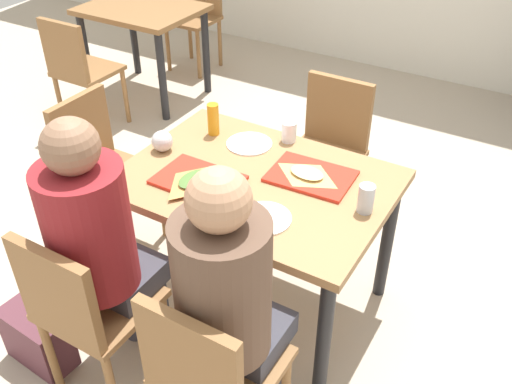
{
  "coord_description": "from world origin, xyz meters",
  "views": [
    {
      "loc": [
        1.05,
        -1.77,
        2.13
      ],
      "look_at": [
        0.0,
        0.0,
        0.67
      ],
      "focal_mm": 39.83,
      "sensor_mm": 36.0,
      "label": 1
    }
  ],
  "objects_px": {
    "tray_red_near": "(198,180)",
    "background_table": "(143,23)",
    "plastic_cup_a": "(289,132)",
    "background_chair_far": "(198,11)",
    "chair_left_end": "(100,162)",
    "chair_near_right": "(209,373)",
    "tray_red_far": "(311,176)",
    "paper_plate_center": "(249,144)",
    "background_chair_near": "(78,67)",
    "condiment_bottle": "(213,119)",
    "chair_near_left": "(83,308)",
    "person_in_brown_jacket": "(230,296)",
    "foil_bundle": "(162,141)",
    "handbag": "(38,338)",
    "main_table": "(256,196)",
    "pizza_slice_a": "(195,180)",
    "paper_plate_near_edge": "(264,218)",
    "plastic_cup_b": "(215,214)",
    "person_in_red": "(99,238)",
    "soda_can": "(366,199)",
    "chair_far_side": "(329,143)",
    "pizza_slice_b": "(307,174)"
  },
  "relations": [
    {
      "from": "chair_near_right",
      "to": "handbag",
      "type": "bearing_deg",
      "value": -178.97
    },
    {
      "from": "person_in_brown_jacket",
      "to": "soda_can",
      "type": "relative_size",
      "value": 10.47
    },
    {
      "from": "chair_near_left",
      "to": "person_in_brown_jacket",
      "type": "bearing_deg",
      "value": 13.49
    },
    {
      "from": "chair_near_right",
      "to": "condiment_bottle",
      "type": "bearing_deg",
      "value": 122.92
    },
    {
      "from": "person_in_red",
      "to": "paper_plate_center",
      "type": "relative_size",
      "value": 5.8
    },
    {
      "from": "main_table",
      "to": "handbag",
      "type": "distance_m",
      "value": 1.16
    },
    {
      "from": "handbag",
      "to": "paper_plate_near_edge",
      "type": "bearing_deg",
      "value": 35.82
    },
    {
      "from": "tray_red_near",
      "to": "condiment_bottle",
      "type": "relative_size",
      "value": 2.25
    },
    {
      "from": "person_in_red",
      "to": "background_chair_far",
      "type": "xyz_separation_m",
      "value": [
        -1.7,
        3.0,
        -0.25
      ]
    },
    {
      "from": "soda_can",
      "to": "background_chair_far",
      "type": "distance_m",
      "value": 3.41
    },
    {
      "from": "pizza_slice_a",
      "to": "plastic_cup_a",
      "type": "height_order",
      "value": "plastic_cup_a"
    },
    {
      "from": "chair_left_end",
      "to": "paper_plate_center",
      "type": "bearing_deg",
      "value": 16.35
    },
    {
      "from": "soda_can",
      "to": "background_table",
      "type": "height_order",
      "value": "soda_can"
    },
    {
      "from": "main_table",
      "to": "person_in_brown_jacket",
      "type": "height_order",
      "value": "person_in_brown_jacket"
    },
    {
      "from": "plastic_cup_a",
      "to": "background_chair_far",
      "type": "relative_size",
      "value": 0.12
    },
    {
      "from": "chair_left_end",
      "to": "chair_near_right",
      "type": "bearing_deg",
      "value": -32.6
    },
    {
      "from": "main_table",
      "to": "chair_near_left",
      "type": "height_order",
      "value": "chair_near_left"
    },
    {
      "from": "plastic_cup_a",
      "to": "pizza_slice_b",
      "type": "bearing_deg",
      "value": -48.26
    },
    {
      "from": "background_chair_far",
      "to": "paper_plate_near_edge",
      "type": "bearing_deg",
      "value": -49.79
    },
    {
      "from": "chair_near_right",
      "to": "soda_can",
      "type": "height_order",
      "value": "chair_near_right"
    },
    {
      "from": "paper_plate_near_edge",
      "to": "foil_bundle",
      "type": "bearing_deg",
      "value": 162.55
    },
    {
      "from": "background_chair_near",
      "to": "condiment_bottle",
      "type": "bearing_deg",
      "value": -21.45
    },
    {
      "from": "main_table",
      "to": "person_in_red",
      "type": "xyz_separation_m",
      "value": [
        -0.29,
        -0.67,
        0.11
      ]
    },
    {
      "from": "main_table",
      "to": "chair_near_right",
      "type": "relative_size",
      "value": 1.35
    },
    {
      "from": "background_chair_far",
      "to": "soda_can",
      "type": "bearing_deg",
      "value": -42.87
    },
    {
      "from": "tray_red_near",
      "to": "background_table",
      "type": "relative_size",
      "value": 0.4
    },
    {
      "from": "chair_near_left",
      "to": "plastic_cup_b",
      "type": "height_order",
      "value": "chair_near_left"
    },
    {
      "from": "pizza_slice_b",
      "to": "plastic_cup_b",
      "type": "xyz_separation_m",
      "value": [
        -0.16,
        -0.47,
        0.03
      ]
    },
    {
      "from": "plastic_cup_b",
      "to": "background_chair_far",
      "type": "bearing_deg",
      "value": 126.92
    },
    {
      "from": "chair_left_end",
      "to": "paper_plate_center",
      "type": "distance_m",
      "value": 0.86
    },
    {
      "from": "paper_plate_center",
      "to": "paper_plate_near_edge",
      "type": "relative_size",
      "value": 1.0
    },
    {
      "from": "background_chair_near",
      "to": "tray_red_far",
      "type": "bearing_deg",
      "value": -18.6
    },
    {
      "from": "person_in_brown_jacket",
      "to": "foil_bundle",
      "type": "relative_size",
      "value": 12.77
    },
    {
      "from": "tray_red_far",
      "to": "pizza_slice_a",
      "type": "relative_size",
      "value": 1.44
    },
    {
      "from": "plastic_cup_a",
      "to": "paper_plate_center",
      "type": "bearing_deg",
      "value": -139.05
    },
    {
      "from": "chair_near_left",
      "to": "tray_red_far",
      "type": "distance_m",
      "value": 1.08
    },
    {
      "from": "tray_red_near",
      "to": "plastic_cup_b",
      "type": "relative_size",
      "value": 3.6
    },
    {
      "from": "paper_plate_near_edge",
      "to": "tray_red_near",
      "type": "bearing_deg",
      "value": 167.46
    },
    {
      "from": "chair_near_right",
      "to": "background_chair_near",
      "type": "xyz_separation_m",
      "value": [
        -2.29,
        1.67,
        0.0
      ]
    },
    {
      "from": "chair_near_left",
      "to": "soda_can",
      "type": "distance_m",
      "value": 1.18
    },
    {
      "from": "chair_left_end",
      "to": "pizza_slice_a",
      "type": "height_order",
      "value": "chair_left_end"
    },
    {
      "from": "chair_far_side",
      "to": "soda_can",
      "type": "relative_size",
      "value": 7.11
    },
    {
      "from": "tray_red_far",
      "to": "paper_plate_center",
      "type": "height_order",
      "value": "tray_red_far"
    },
    {
      "from": "background_chair_far",
      "to": "pizza_slice_a",
      "type": "bearing_deg",
      "value": -54.47
    },
    {
      "from": "background_chair_near",
      "to": "pizza_slice_b",
      "type": "bearing_deg",
      "value": -19.06
    },
    {
      "from": "paper_plate_center",
      "to": "plastic_cup_a",
      "type": "distance_m",
      "value": 0.2
    },
    {
      "from": "tray_red_far",
      "to": "pizza_slice_a",
      "type": "bearing_deg",
      "value": -143.11
    },
    {
      "from": "chair_near_left",
      "to": "background_chair_far",
      "type": "distance_m",
      "value": 3.57
    },
    {
      "from": "background_table",
      "to": "background_chair_near",
      "type": "bearing_deg",
      "value": -90.0
    },
    {
      "from": "paper_plate_center",
      "to": "background_chair_near",
      "type": "xyz_separation_m",
      "value": [
        -1.82,
        0.63,
        -0.24
      ]
    }
  ]
}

